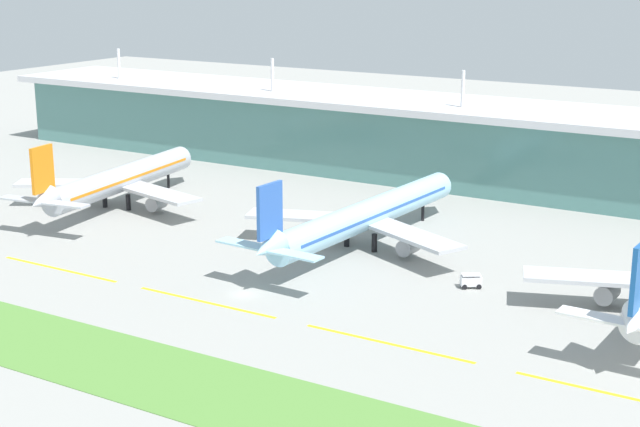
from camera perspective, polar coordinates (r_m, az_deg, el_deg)
The scene contains 10 objects.
ground_plane at distance 164.35m, azimuth -4.57°, elevation -4.81°, with size 600.00×600.00×0.00m, color gray.
terminal_building at distance 245.26m, azimuth 8.89°, elevation 4.16°, with size 288.00×34.00×29.19m.
airliner_near at distance 223.69m, azimuth -11.87°, elevation 1.97°, with size 48.33×61.60×18.90m.
airliner_middle at distance 188.37m, azimuth 2.68°, elevation -0.14°, with size 48.73×70.85×18.90m.
taxiway_stripe_mid_west at distance 183.07m, azimuth -15.26°, elevation -3.21°, with size 28.00×0.70×0.04m, color yellow.
taxiway_stripe_centre at distance 161.13m, azimuth -6.81°, elevation -5.27°, with size 28.00×0.70×0.04m, color yellow.
taxiway_stripe_mid_east at distance 143.96m, azimuth 4.05°, elevation -7.72°, with size 28.00×0.70×0.04m, color yellow.
taxiway_stripe_east at distance 133.40m, azimuth 17.35°, elevation -10.31°, with size 28.00×0.70×0.04m, color yellow.
grass_verge at distance 140.76m, azimuth -12.54°, elevation -8.59°, with size 300.00×18.00×0.10m, color #518438.
baggage_cart at distance 168.54m, azimuth 8.97°, elevation -3.98°, with size 3.99×3.56×2.48m.
Camera 1 is at (91.06, -125.12, 55.35)m, focal length 53.75 mm.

